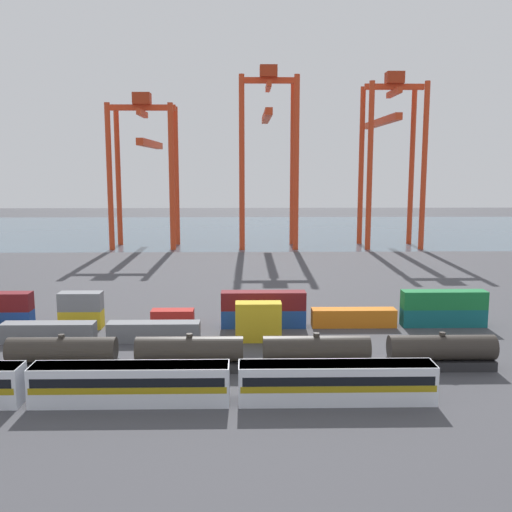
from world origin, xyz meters
TOP-DOWN VIEW (x-y plane):
  - ground_plane at (0.00, 40.00)m, footprint 420.00×420.00m
  - harbour_water at (0.00, 135.43)m, footprint 400.00×110.00m
  - passenger_train at (-2.65, -21.08)m, footprint 59.30×3.14m
  - freight_tank_row at (2.24, -11.93)m, footprint 69.24×2.84m
  - shipping_container_1 at (-17.32, -0.65)m, footprint 12.10×2.44m
  - shipping_container_2 at (-3.53, -0.65)m, footprint 12.10×2.44m
  - shipping_container_3 at (10.25, -0.65)m, footprint 6.04×2.44m
  - shipping_container_4 at (10.25, -0.65)m, footprint 6.04×2.44m
  - shipping_container_7 at (-14.90, 6.08)m, footprint 6.04×2.44m
  - shipping_container_8 at (-14.90, 6.08)m, footprint 6.04×2.44m
  - shipping_container_9 at (-1.88, 6.08)m, footprint 6.04×2.44m
  - shipping_container_10 at (11.13, 6.08)m, footprint 12.10×2.44m
  - shipping_container_11 at (11.13, 6.08)m, footprint 12.10×2.44m
  - shipping_container_12 at (24.15, 6.08)m, footprint 12.10×2.44m
  - shipping_container_13 at (37.16, 6.08)m, footprint 12.10×2.44m
  - shipping_container_14 at (37.16, 6.08)m, footprint 12.10×2.44m
  - gantry_crane_west at (-19.85, 94.26)m, footprint 18.49×38.51m
  - gantry_crane_central at (15.17, 93.46)m, footprint 16.43×35.76m
  - gantry_crane_east at (50.20, 94.51)m, footprint 16.52×41.91m

SIDE VIEW (x-z plane):
  - ground_plane at x=0.00m, z-range 0.00..0.00m
  - harbour_water at x=0.00m, z-range 0.00..0.01m
  - shipping_container_1 at x=-17.32m, z-range 0.00..2.60m
  - shipping_container_2 at x=-3.53m, z-range 0.00..2.60m
  - shipping_container_3 at x=10.25m, z-range 0.00..2.60m
  - shipping_container_7 at x=-14.90m, z-range 0.00..2.60m
  - shipping_container_9 at x=-1.88m, z-range 0.00..2.60m
  - shipping_container_10 at x=11.13m, z-range 0.00..2.60m
  - shipping_container_12 at x=24.15m, z-range 0.00..2.60m
  - shipping_container_13 at x=37.16m, z-range 0.00..2.60m
  - freight_tank_row at x=2.24m, z-range -0.13..4.17m
  - passenger_train at x=-2.65m, z-range 0.19..4.09m
  - shipping_container_4 at x=10.25m, z-range 2.60..5.20m
  - shipping_container_8 at x=-14.90m, z-range 2.60..5.20m
  - shipping_container_11 at x=11.13m, z-range 2.60..5.20m
  - shipping_container_14 at x=37.16m, z-range 2.60..5.20m
  - gantry_crane_west at x=-19.85m, z-range 4.56..47.56m
  - gantry_crane_east at x=50.20m, z-range 5.55..54.31m
  - gantry_crane_central at x=15.17m, z-range 5.37..55.76m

